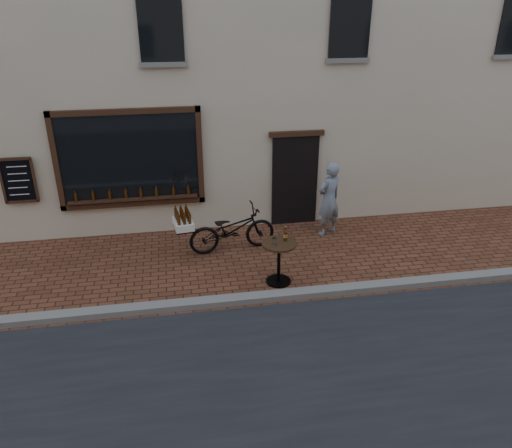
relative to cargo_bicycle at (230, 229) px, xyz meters
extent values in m
plane|color=#502A1A|center=(-0.18, -2.27, -0.52)|extent=(90.00, 90.00, 0.00)
cube|color=slate|center=(-0.18, -2.07, -0.46)|extent=(90.00, 0.25, 0.12)
cube|color=beige|center=(-0.18, 4.23, 4.48)|extent=(28.00, 6.00, 10.00)
cube|color=black|center=(-2.08, 1.18, 1.33)|extent=(3.00, 0.06, 2.00)
cube|color=black|center=(-2.08, 1.16, 2.39)|extent=(3.24, 0.10, 0.12)
cube|color=black|center=(-2.08, 1.16, 0.27)|extent=(3.24, 0.10, 0.12)
cube|color=black|center=(-3.64, 1.16, 1.33)|extent=(0.12, 0.10, 2.24)
cube|color=black|center=(-0.52, 1.16, 1.33)|extent=(0.12, 0.10, 2.24)
cube|color=black|center=(-2.08, 1.11, 0.40)|extent=(2.90, 0.16, 0.05)
cube|color=black|center=(1.72, 1.19, 0.58)|extent=(1.10, 0.10, 2.20)
cube|color=black|center=(1.72, 1.16, 1.74)|extent=(1.30, 0.10, 0.12)
cube|color=black|center=(-4.48, 1.17, 0.98)|extent=(0.62, 0.04, 0.92)
cylinder|color=#3D1C07|center=(-3.33, 1.11, 0.52)|extent=(0.06, 0.06, 0.19)
cylinder|color=#3D1C07|center=(-2.97, 1.11, 0.52)|extent=(0.06, 0.06, 0.19)
cylinder|color=#3D1C07|center=(-2.62, 1.11, 0.52)|extent=(0.06, 0.06, 0.19)
cylinder|color=#3D1C07|center=(-2.26, 1.11, 0.52)|extent=(0.06, 0.06, 0.19)
cylinder|color=#3D1C07|center=(-1.90, 1.11, 0.52)|extent=(0.06, 0.06, 0.19)
cylinder|color=#3D1C07|center=(-1.55, 1.11, 0.52)|extent=(0.06, 0.06, 0.19)
cylinder|color=#3D1C07|center=(-1.19, 1.11, 0.52)|extent=(0.06, 0.06, 0.19)
cylinder|color=#3D1C07|center=(-0.83, 1.11, 0.52)|extent=(0.06, 0.06, 0.19)
cube|color=black|center=(-1.18, 1.19, 4.08)|extent=(0.90, 0.06, 1.40)
cube|color=black|center=(2.82, 1.19, 4.08)|extent=(0.90, 0.06, 1.40)
imported|color=black|center=(0.04, 0.01, -0.01)|extent=(1.99, 0.93, 1.01)
cube|color=black|center=(-1.01, -0.14, 0.18)|extent=(0.45, 0.59, 0.03)
cube|color=white|center=(-1.01, -0.14, 0.27)|extent=(0.45, 0.61, 0.16)
cylinder|color=#3D1C07|center=(-0.87, -0.33, 0.46)|extent=(0.06, 0.06, 0.21)
cylinder|color=#3D1C07|center=(-0.99, -0.34, 0.46)|extent=(0.06, 0.06, 0.21)
cylinder|color=#3D1C07|center=(-1.10, -0.36, 0.46)|extent=(0.06, 0.06, 0.21)
cylinder|color=#3D1C07|center=(-0.89, -0.19, 0.46)|extent=(0.06, 0.06, 0.21)
cylinder|color=#3D1C07|center=(-1.00, -0.21, 0.46)|extent=(0.06, 0.06, 0.21)
cylinder|color=#3D1C07|center=(-1.12, -0.22, 0.46)|extent=(0.06, 0.06, 0.21)
cylinder|color=#3D1C07|center=(-0.91, -0.06, 0.46)|extent=(0.06, 0.06, 0.21)
cylinder|color=#3D1C07|center=(-1.02, -0.08, 0.46)|extent=(0.06, 0.06, 0.21)
cylinder|color=#3D1C07|center=(-1.13, -0.09, 0.46)|extent=(0.06, 0.06, 0.21)
cylinder|color=#3D1C07|center=(-0.93, 0.07, 0.46)|extent=(0.06, 0.06, 0.21)
cylinder|color=#3D1C07|center=(-1.04, 0.06, 0.46)|extent=(0.06, 0.06, 0.21)
cylinder|color=#3D1C07|center=(-1.15, 0.04, 0.46)|extent=(0.06, 0.06, 0.21)
cylinder|color=black|center=(0.76, -1.49, -0.50)|extent=(0.50, 0.50, 0.03)
cylinder|color=black|center=(0.76, -1.49, -0.09)|extent=(0.07, 0.07, 0.79)
cylinder|color=black|center=(0.76, -1.49, 0.33)|extent=(0.68, 0.68, 0.05)
cylinder|color=gold|center=(0.90, -1.42, 0.46)|extent=(0.07, 0.07, 0.07)
cylinder|color=white|center=(0.65, -1.57, 0.43)|extent=(0.09, 0.09, 0.15)
imported|color=slate|center=(2.35, 0.44, 0.36)|extent=(0.76, 0.66, 1.76)
camera|label=1|loc=(-1.10, -9.77, 4.73)|focal=35.00mm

